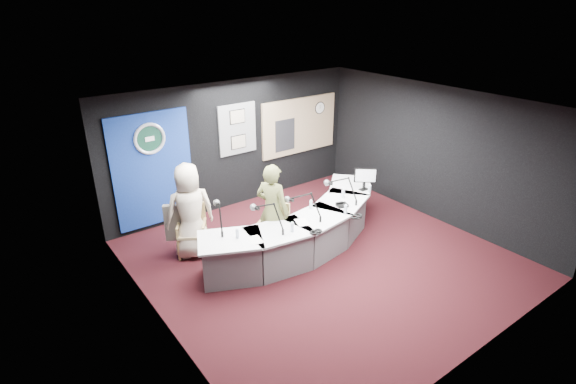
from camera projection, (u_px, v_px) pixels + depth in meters
ground at (323, 259)px, 8.18m from camera, size 6.00×6.00×0.00m
ceiling at (329, 107)px, 7.05m from camera, size 6.00×6.00×0.02m
wall_back at (235, 145)px, 9.82m from camera, size 6.00×0.02×2.80m
wall_front at (489, 267)px, 5.41m from camera, size 6.00×0.02×2.80m
wall_left at (155, 241)px, 5.98m from camera, size 0.02×6.00×2.80m
wall_right at (436, 154)px, 9.25m from camera, size 0.02×6.00×2.80m
broadcast_desk at (302, 230)px, 8.41m from camera, size 4.50×1.90×0.75m
backdrop_panel at (153, 170)px, 8.82m from camera, size 1.60×0.05×2.30m
agency_seal at (150, 139)px, 8.53m from camera, size 0.63×0.07×0.63m
seal_center at (150, 139)px, 8.53m from camera, size 0.48×0.01×0.48m
pinboard at (237, 129)px, 9.68m from camera, size 0.90×0.04×1.10m
framed_photo_upper at (238, 117)px, 9.55m from camera, size 0.34×0.02×0.27m
framed_photo_lower at (239, 142)px, 9.77m from camera, size 0.34×0.02×0.27m
booth_window_frame at (299, 126)px, 10.69m from camera, size 2.12×0.06×1.32m
booth_glow at (300, 126)px, 10.68m from camera, size 2.00×0.02×1.20m
equipment_rack at (285, 135)px, 10.48m from camera, size 0.55×0.02×0.75m
wall_clock at (320, 108)px, 10.85m from camera, size 0.28×0.01×0.28m
armchair_left at (192, 232)px, 8.14m from camera, size 0.73×0.73×0.95m
armchair_right at (273, 233)px, 8.19m from camera, size 0.66×0.66×0.86m
draped_jacket at (178, 222)px, 8.15m from camera, size 0.48×0.35×0.70m
person_man at (190, 211)px, 7.97m from camera, size 0.97×0.73×1.77m
person_woman at (273, 211)px, 8.01m from camera, size 0.65×0.76×1.76m
computer_monitor at (365, 175)px, 9.06m from camera, size 0.35×0.30×0.30m
desk_phone at (342, 205)px, 8.46m from camera, size 0.24×0.21×0.05m
headphones_near at (357, 216)px, 8.05m from camera, size 0.21×0.21×0.04m
headphones_far at (316, 232)px, 7.53m from camera, size 0.20×0.20×0.03m
paper_stack at (255, 240)px, 7.31m from camera, size 0.24×0.31×0.00m
notepad at (302, 222)px, 7.88m from camera, size 0.28×0.34×0.00m
boom_mic_a at (219, 213)px, 7.55m from camera, size 0.35×0.70×0.60m
boom_mic_b at (268, 214)px, 7.51m from camera, size 0.32×0.71×0.60m
boom_mic_c at (304, 204)px, 7.86m from camera, size 0.47×0.63×0.60m
boom_mic_d at (342, 188)px, 8.53m from camera, size 0.39×0.68×0.60m
water_bottles at (315, 211)px, 8.08m from camera, size 3.15×0.59×0.18m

